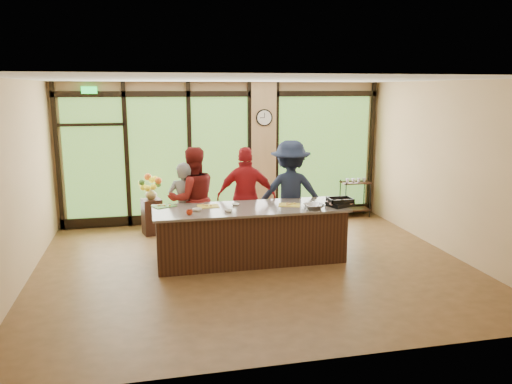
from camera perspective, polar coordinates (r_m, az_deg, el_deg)
name	(u,v)px	position (r m, az deg, el deg)	size (l,w,h in m)	color
floor	(254,266)	(8.30, -0.26, -8.42)	(7.00, 7.00, 0.00)	#4F361C
ceiling	(254,79)	(7.79, -0.29, 12.77)	(7.00, 7.00, 0.00)	silver
back_wall	(224,153)	(10.83, -3.63, 4.50)	(7.00, 7.00, 0.00)	tan
left_wall	(16,185)	(7.96, -25.75, 0.72)	(6.00, 6.00, 0.00)	tan
right_wall	(451,169)	(9.29, 21.37, 2.51)	(6.00, 6.00, 0.00)	tan
window_wall	(232,158)	(10.82, -2.73, 3.94)	(6.90, 0.12, 3.00)	tan
island_base	(250,235)	(8.44, -0.70, -4.93)	(3.10, 1.00, 0.88)	#321A10
countertop	(250,208)	(8.32, -0.71, -1.89)	(3.20, 1.10, 0.04)	gray
wall_clock	(264,118)	(10.79, 0.94, 8.49)	(0.36, 0.04, 0.36)	black
cook_left	(185,207)	(8.93, -8.16, -1.69)	(0.59, 0.38, 1.61)	gray
cook_midleft	(193,199)	(8.97, -7.23, -0.79)	(0.90, 0.70, 1.86)	maroon
cook_midright	(246,197)	(9.09, -1.10, -0.59)	(1.08, 0.45, 1.84)	#A3191E
cook_right	(290,193)	(9.20, 3.94, -0.13)	(1.26, 0.72, 1.94)	#171E33
roasting_pan	(340,204)	(8.51, 9.56, -1.36)	(0.40, 0.31, 0.07)	black
mixing_bowl	(314,206)	(8.26, 6.65, -1.64)	(0.33, 0.33, 0.08)	silver
cutting_board_left	(164,206)	(8.52, -10.49, -1.58)	(0.36, 0.27, 0.01)	#4B8F34
cutting_board_center	(208,206)	(8.41, -5.49, -1.62)	(0.35, 0.26, 0.01)	gold
cutting_board_right	(289,205)	(8.47, 3.83, -1.49)	(0.36, 0.27, 0.01)	gold
prep_bowl_near	(197,210)	(8.09, -6.74, -2.04)	(0.15, 0.15, 0.05)	white
prep_bowl_mid	(228,211)	(7.99, -3.17, -2.18)	(0.13, 0.13, 0.04)	white
prep_bowl_far	(235,205)	(8.44, -2.38, -1.45)	(0.13, 0.13, 0.03)	white
red_ramekin	(190,212)	(7.87, -7.61, -2.33)	(0.10, 0.10, 0.08)	#B02C11
flower_stand	(152,217)	(10.17, -11.80, -2.77)	(0.36, 0.36, 0.71)	#321A10
flower_vase	(151,193)	(10.06, -11.91, -0.14)	(0.23, 0.23, 0.24)	olive
bar_cart	(355,193)	(11.52, 11.26, -0.16)	(0.66, 0.40, 0.88)	#321A10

